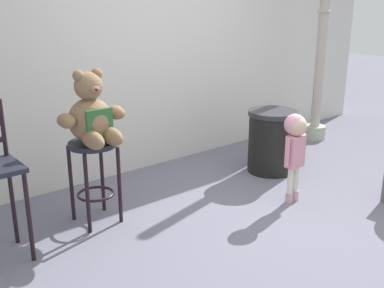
% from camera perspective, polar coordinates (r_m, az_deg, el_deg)
% --- Properties ---
extents(ground_plane, '(24.00, 24.00, 0.00)m').
position_cam_1_polar(ground_plane, '(4.05, 11.83, -9.21)').
color(ground_plane, slate).
extents(building_wall, '(7.41, 0.30, 3.07)m').
position_cam_1_polar(building_wall, '(5.11, -5.29, 14.53)').
color(building_wall, silver).
rests_on(building_wall, ground_plane).
extents(bar_stool_with_teddy, '(0.39, 0.39, 0.71)m').
position_cam_1_polar(bar_stool_with_teddy, '(3.83, -12.20, -2.58)').
color(bar_stool_with_teddy, black).
rests_on(bar_stool_with_teddy, ground_plane).
extents(teddy_bear, '(0.56, 0.50, 0.59)m').
position_cam_1_polar(teddy_bear, '(3.69, -12.41, 3.39)').
color(teddy_bear, '#866547').
rests_on(teddy_bear, bar_stool_with_teddy).
extents(child_walking, '(0.27, 0.21, 0.84)m').
position_cam_1_polar(child_walking, '(4.20, 12.83, 0.61)').
color(child_walking, '#CA9BA4').
rests_on(child_walking, ground_plane).
extents(trash_bin, '(0.53, 0.53, 0.68)m').
position_cam_1_polar(trash_bin, '(5.00, 9.94, 0.37)').
color(trash_bin, black).
rests_on(trash_bin, ground_plane).
extents(lamppost, '(0.29, 0.29, 2.88)m').
position_cam_1_polar(lamppost, '(6.21, 15.84, 10.87)').
color(lamppost, '#A6AE9A').
rests_on(lamppost, ground_plane).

